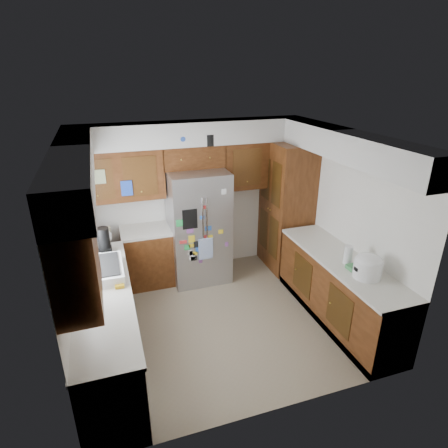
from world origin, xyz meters
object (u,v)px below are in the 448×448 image
(pantry, at_px, (286,207))
(fridge, at_px, (199,227))
(rice_cooker, at_px, (368,265))
(paper_towel, at_px, (348,255))

(pantry, height_order, fridge, pantry)
(fridge, bearing_deg, rice_cooker, -55.06)
(paper_towel, bearing_deg, pantry, 89.49)
(pantry, xyz_separation_m, fridge, (-1.50, 0.05, -0.17))
(paper_towel, bearing_deg, rice_cooker, -87.59)
(rice_cooker, bearing_deg, pantry, 89.99)
(paper_towel, bearing_deg, fridge, 129.72)
(fridge, distance_m, paper_towel, 2.33)
(pantry, distance_m, paper_towel, 1.73)
(rice_cooker, xyz_separation_m, paper_towel, (-0.02, 0.36, -0.03))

